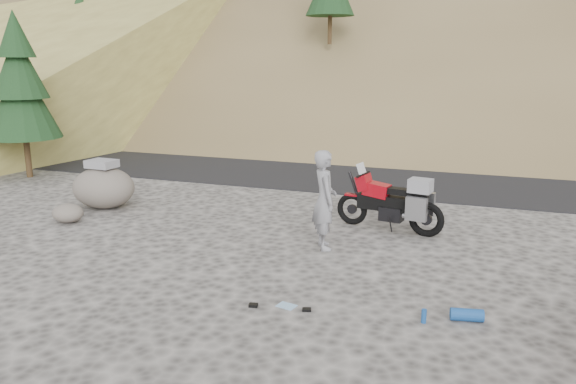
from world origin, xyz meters
The scene contains 12 objects.
ground centered at (0.00, 0.00, 0.00)m, with size 140.00×140.00×0.00m, color #3D3A38.
road centered at (0.00, 9.00, 0.00)m, with size 120.00×7.00×0.05m, color black.
conifer_verge centered at (-11.00, 4.50, 2.89)m, with size 2.20×2.20×5.04m.
motorcycle centered at (0.68, 2.70, 0.61)m, with size 2.40×0.94×1.44m.
man centered at (-0.41, 1.14, 0.00)m, with size 0.71×0.46×1.94m, color gray.
boulder centered at (-6.40, 2.20, 0.52)m, with size 1.86×1.70×1.20m.
small_rock centered at (-6.35, 0.85, 0.21)m, with size 0.90×0.86×0.42m.
gear_blue_mat centered at (2.39, -1.22, 0.09)m, with size 0.18×0.18×0.45m, color navy.
gear_bottle centered at (1.82, -1.49, 0.10)m, with size 0.07×0.07×0.20m, color navy.
gear_glove_a centered at (0.16, -1.69, 0.02)m, with size 0.13×0.09×0.04m, color black.
gear_glove_b centered at (-0.63, -1.82, 0.02)m, with size 0.13×0.10×0.04m, color black.
gear_blue_cloth centered at (-0.17, -1.64, 0.01)m, with size 0.28×0.20×0.01m, color #85ACCE.
Camera 1 is at (2.50, -8.95, 3.61)m, focal length 35.00 mm.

